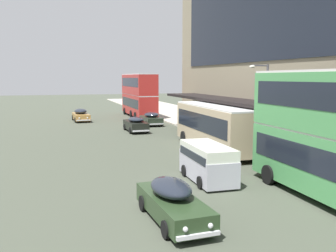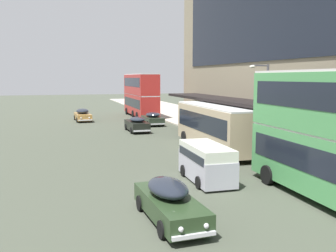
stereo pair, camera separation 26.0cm
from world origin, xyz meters
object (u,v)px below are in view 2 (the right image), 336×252
transit_bus_kerbside_rear (215,125)px  street_lamp (264,102)px  transit_bus_kerbside_far (141,94)px  sedan_trailing_mid (83,115)px  sedan_trailing_near (169,201)px  sedan_second_mid (153,119)px  vw_van (205,160)px  sedan_second_near (137,124)px

transit_bus_kerbside_rear → street_lamp: bearing=-52.9°
transit_bus_kerbside_far → street_lamp: bearing=-85.4°
sedan_trailing_mid → sedan_trailing_near: bearing=-88.9°
transit_bus_kerbside_far → sedan_second_mid: (-0.75, -9.49, -2.47)m
vw_van → street_lamp: bearing=36.3°
sedan_second_mid → transit_bus_kerbside_far: bearing=85.5°
sedan_second_near → street_lamp: size_ratio=0.74×
sedan_trailing_near → sedan_second_mid: bearing=76.6°
transit_bus_kerbside_rear → sedan_trailing_near: bearing=-121.1°
sedan_second_mid → sedan_second_near: 5.43m
sedan_second_near → transit_bus_kerbside_rear: bearing=-72.4°
transit_bus_kerbside_far → sedan_trailing_mid: (-8.19, -2.87, -2.46)m
transit_bus_kerbside_rear → street_lamp: (2.29, -3.04, 1.88)m
sedan_second_mid → sedan_trailing_mid: size_ratio=0.89×
transit_bus_kerbside_far → sedan_second_near: transit_bus_kerbside_far is taller
transit_bus_kerbside_rear → sedan_trailing_mid: bearing=109.9°
vw_van → transit_bus_kerbside_rear: bearing=62.4°
sedan_trailing_near → sedan_second_near: bearing=80.6°
sedan_second_mid → sedan_trailing_mid: 9.96m
transit_bus_kerbside_far → sedan_trailing_mid: bearing=-160.7°
street_lamp → vw_van: bearing=-143.7°
sedan_trailing_near → street_lamp: bearing=43.9°
sedan_trailing_near → sedan_trailing_mid: bearing=91.1°
transit_bus_kerbside_rear → sedan_second_near: transit_bus_kerbside_rear is taller
street_lamp → transit_bus_kerbside_far: bearing=94.6°
sedan_second_mid → sedan_trailing_mid: bearing=138.4°
sedan_trailing_mid → transit_bus_kerbside_rear: bearing=-70.1°
sedan_trailing_near → sedan_trailing_mid: sedan_trailing_near is taller
sedan_trailing_near → vw_van: (3.51, 4.80, 0.33)m
sedan_trailing_mid → sedan_second_near: (4.58, -11.22, -0.00)m
transit_bus_kerbside_rear → transit_bus_kerbside_far: 25.45m
transit_bus_kerbside_far → sedan_second_near: (-3.61, -14.10, -2.46)m
sedan_trailing_near → vw_van: 5.96m
sedan_trailing_mid → transit_bus_kerbside_far: bearing=19.3°
sedan_trailing_mid → street_lamp: size_ratio=0.80×
transit_bus_kerbside_rear → transit_bus_kerbside_far: size_ratio=0.94×
sedan_second_near → street_lamp: bearing=-67.7°
sedan_trailing_near → street_lamp: street_lamp is taller
transit_bus_kerbside_far → street_lamp: size_ratio=1.84×
transit_bus_kerbside_far → sedan_trailing_near: (-7.53, -37.88, -2.45)m
sedan_second_mid → street_lamp: street_lamp is taller
street_lamp → sedan_trailing_near: bearing=-136.1°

